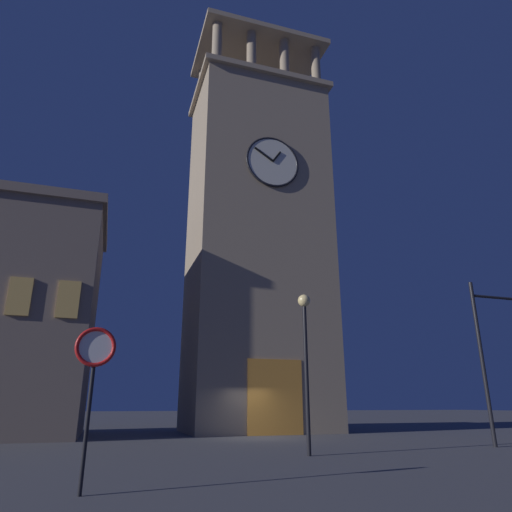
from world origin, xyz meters
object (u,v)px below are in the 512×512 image
street_lamp (305,340)px  clocktower (257,238)px  no_horn_sign (94,361)px  traffic_signal_near (502,336)px

street_lamp → clocktower: bearing=-100.8°
clocktower → no_horn_sign: size_ratio=10.22×
traffic_signal_near → no_horn_sign: 17.22m
no_horn_sign → street_lamp: bearing=-143.8°
traffic_signal_near → no_horn_sign: bearing=19.2°
street_lamp → no_horn_sign: bearing=36.2°
street_lamp → no_horn_sign: (6.73, 4.93, -1.30)m
street_lamp → traffic_signal_near: bearing=-175.8°
traffic_signal_near → street_lamp: size_ratio=1.24×
clocktower → no_horn_sign: bearing=62.8°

